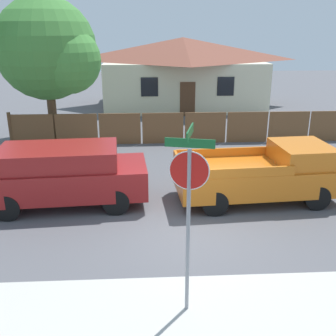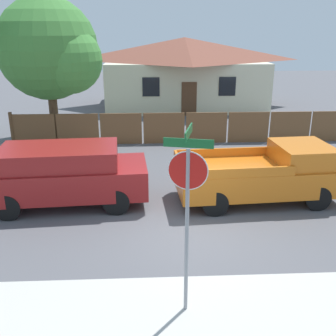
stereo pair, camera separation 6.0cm
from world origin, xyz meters
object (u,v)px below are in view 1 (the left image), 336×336
at_px(red_suv, 63,174).
at_px(orange_pickup, 264,173).
at_px(stop_sign, 189,194).
at_px(house, 183,71).
at_px(oak_tree, 51,51).

bearing_deg(red_suv, orange_pickup, -3.85).
bearing_deg(stop_sign, house, 98.74).
distance_m(oak_tree, stop_sign, 13.11).
relative_size(house, red_suv, 2.21).
bearing_deg(red_suv, oak_tree, 99.06).
bearing_deg(red_suv, stop_sign, -60.97).
xyz_separation_m(house, orange_pickup, (1.06, -15.75, -1.44)).
xyz_separation_m(house, stop_sign, (-1.76, -20.59, 0.06)).
bearing_deg(oak_tree, red_suv, -76.93).
height_order(house, red_suv, house).
xyz_separation_m(oak_tree, red_suv, (1.68, -7.25, -3.03)).
height_order(oak_tree, red_suv, oak_tree).
bearing_deg(orange_pickup, house, 89.83).
distance_m(red_suv, orange_pickup, 5.96).
distance_m(house, oak_tree, 10.90).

